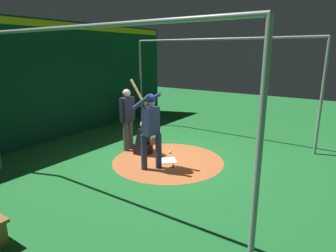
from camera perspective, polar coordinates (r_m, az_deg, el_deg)
The scene contains 11 objects.
ground_plane at distance 7.70m, azimuth -0.00°, elevation -6.86°, with size 26.43×26.43×0.00m, color #1E6B2D.
dirt_circle at distance 7.70m, azimuth -0.00°, elevation -6.84°, with size 2.92×2.92×0.01m, color #B76033.
home_plate at distance 7.70m, azimuth -0.00°, elevation -6.78°, with size 0.42×0.42×0.01m, color white.
batter at distance 6.87m, azimuth -3.49°, elevation 0.44°, with size 0.68×0.49×2.18m.
catcher at distance 8.10m, azimuth -4.71°, elevation -2.94°, with size 0.58×0.40×0.98m.
umpire at distance 8.35m, azimuth -8.00°, elevation 1.93°, with size 0.22×0.49×1.78m.
back_wall at distance 10.20m, azimuth -20.31°, elevation 8.48°, with size 0.22×10.43×3.76m.
cage_frame at distance 7.19m, azimuth -0.00°, elevation 10.25°, with size 6.33×5.60×3.21m.
bat_rack at distance 12.02m, azimuth -8.50°, elevation 3.25°, with size 0.82×0.20×1.05m.
baseball_0 at distance 7.26m, azimuth 1.05°, elevation -7.85°, with size 0.07×0.07×0.07m, color white.
baseball_1 at distance 8.21m, azimuth 0.40°, elevation -5.17°, with size 0.07×0.07×0.07m, color white.
Camera 1 is at (4.01, -5.94, 2.80)m, focal length 30.94 mm.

